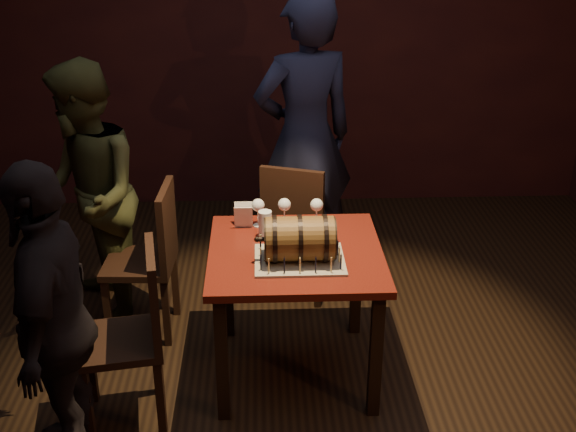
{
  "coord_description": "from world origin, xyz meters",
  "views": [
    {
      "loc": [
        -0.21,
        -3.27,
        2.45
      ],
      "look_at": [
        -0.08,
        0.05,
        0.95
      ],
      "focal_mm": 45.0,
      "sensor_mm": 36.0,
      "label": 1
    }
  ],
  "objects_px": {
    "barrel_cake": "(300,239)",
    "person_back": "(304,138)",
    "pint_of_ale": "(265,225)",
    "person_left_front": "(54,323)",
    "pub_table": "(296,269)",
    "chair_back": "(296,224)",
    "chair_left_rear": "(152,253)",
    "wine_glass_left": "(258,206)",
    "wine_glass_right": "(317,206)",
    "wine_glass_mid": "(284,206)",
    "chair_left_front": "(136,328)",
    "person_left_rear": "(87,197)"
  },
  "relations": [
    {
      "from": "barrel_cake",
      "to": "person_back",
      "type": "distance_m",
      "value": 1.36
    },
    {
      "from": "pint_of_ale",
      "to": "person_left_front",
      "type": "bearing_deg",
      "value": -138.77
    },
    {
      "from": "pub_table",
      "to": "pint_of_ale",
      "type": "bearing_deg",
      "value": 133.07
    },
    {
      "from": "pint_of_ale",
      "to": "chair_back",
      "type": "relative_size",
      "value": 0.16
    },
    {
      "from": "barrel_cake",
      "to": "chair_left_rear",
      "type": "bearing_deg",
      "value": 145.68
    },
    {
      "from": "wine_glass_left",
      "to": "chair_left_rear",
      "type": "bearing_deg",
      "value": 167.22
    },
    {
      "from": "barrel_cake",
      "to": "wine_glass_right",
      "type": "xyz_separation_m",
      "value": [
        0.12,
        0.42,
        -0.01
      ]
    },
    {
      "from": "person_left_front",
      "to": "wine_glass_mid",
      "type": "bearing_deg",
      "value": 131.42
    },
    {
      "from": "pub_table",
      "to": "person_left_front",
      "type": "bearing_deg",
      "value": -149.2
    },
    {
      "from": "wine_glass_left",
      "to": "chair_left_rear",
      "type": "xyz_separation_m",
      "value": [
        -0.63,
        0.14,
        -0.35
      ]
    },
    {
      "from": "wine_glass_mid",
      "to": "pub_table",
      "type": "bearing_deg",
      "value": -81.42
    },
    {
      "from": "chair_left_rear",
      "to": "person_left_front",
      "type": "xyz_separation_m",
      "value": [
        -0.26,
        -1.09,
        0.23
      ]
    },
    {
      "from": "wine_glass_left",
      "to": "chair_left_front",
      "type": "height_order",
      "value": "chair_left_front"
    },
    {
      "from": "pub_table",
      "to": "person_left_rear",
      "type": "distance_m",
      "value": 1.37
    },
    {
      "from": "chair_left_front",
      "to": "person_left_front",
      "type": "distance_m",
      "value": 0.47
    },
    {
      "from": "chair_back",
      "to": "person_left_rear",
      "type": "height_order",
      "value": "person_left_rear"
    },
    {
      "from": "wine_glass_left",
      "to": "wine_glass_right",
      "type": "height_order",
      "value": "same"
    },
    {
      "from": "wine_glass_mid",
      "to": "chair_back",
      "type": "relative_size",
      "value": 0.17
    },
    {
      "from": "wine_glass_right",
      "to": "person_back",
      "type": "distance_m",
      "value": 0.94
    },
    {
      "from": "wine_glass_left",
      "to": "person_back",
      "type": "bearing_deg",
      "value": 71.39
    },
    {
      "from": "pint_of_ale",
      "to": "person_back",
      "type": "height_order",
      "value": "person_back"
    },
    {
      "from": "chair_left_rear",
      "to": "person_back",
      "type": "height_order",
      "value": "person_back"
    },
    {
      "from": "barrel_cake",
      "to": "person_back",
      "type": "height_order",
      "value": "person_back"
    },
    {
      "from": "chair_left_rear",
      "to": "person_back",
      "type": "relative_size",
      "value": 0.49
    },
    {
      "from": "chair_left_front",
      "to": "person_left_rear",
      "type": "height_order",
      "value": "person_left_rear"
    },
    {
      "from": "barrel_cake",
      "to": "person_left_rear",
      "type": "distance_m",
      "value": 1.43
    },
    {
      "from": "pub_table",
      "to": "person_left_rear",
      "type": "bearing_deg",
      "value": 152.16
    },
    {
      "from": "barrel_cake",
      "to": "wine_glass_mid",
      "type": "bearing_deg",
      "value": 98.09
    },
    {
      "from": "chair_left_rear",
      "to": "person_back",
      "type": "bearing_deg",
      "value": 39.89
    },
    {
      "from": "chair_back",
      "to": "wine_glass_right",
      "type": "bearing_deg",
      "value": -80.62
    },
    {
      "from": "chair_left_front",
      "to": "wine_glass_mid",
      "type": "bearing_deg",
      "value": 41.34
    },
    {
      "from": "chair_left_rear",
      "to": "pint_of_ale",
      "type": "bearing_deg",
      "value": -23.33
    },
    {
      "from": "person_back",
      "to": "chair_left_rear",
      "type": "bearing_deg",
      "value": 21.94
    },
    {
      "from": "chair_back",
      "to": "wine_glass_left",
      "type": "bearing_deg",
      "value": -115.34
    },
    {
      "from": "chair_back",
      "to": "person_left_rear",
      "type": "relative_size",
      "value": 0.58
    },
    {
      "from": "wine_glass_right",
      "to": "chair_left_front",
      "type": "height_order",
      "value": "chair_left_front"
    },
    {
      "from": "wine_glass_mid",
      "to": "person_left_front",
      "type": "distance_m",
      "value": 1.41
    },
    {
      "from": "person_left_rear",
      "to": "chair_left_front",
      "type": "bearing_deg",
      "value": 3.88
    },
    {
      "from": "wine_glass_left",
      "to": "person_left_rear",
      "type": "bearing_deg",
      "value": 162.17
    },
    {
      "from": "pub_table",
      "to": "person_left_rear",
      "type": "xyz_separation_m",
      "value": [
        -1.2,
        0.63,
        0.16
      ]
    },
    {
      "from": "wine_glass_left",
      "to": "chair_left_front",
      "type": "bearing_deg",
      "value": -132.56
    },
    {
      "from": "wine_glass_mid",
      "to": "person_back",
      "type": "bearing_deg",
      "value": 79.78
    },
    {
      "from": "person_back",
      "to": "wine_glass_left",
      "type": "bearing_deg",
      "value": 53.44
    },
    {
      "from": "person_left_rear",
      "to": "barrel_cake",
      "type": "bearing_deg",
      "value": 39.58
    },
    {
      "from": "wine_glass_mid",
      "to": "chair_left_rear",
      "type": "distance_m",
      "value": 0.86
    },
    {
      "from": "chair_back",
      "to": "pint_of_ale",
      "type": "bearing_deg",
      "value": -107.27
    },
    {
      "from": "chair_back",
      "to": "chair_left_front",
      "type": "height_order",
      "value": "same"
    },
    {
      "from": "barrel_cake",
      "to": "chair_left_rear",
      "type": "distance_m",
      "value": 1.07
    },
    {
      "from": "barrel_cake",
      "to": "person_left_front",
      "type": "height_order",
      "value": "person_left_front"
    },
    {
      "from": "wine_glass_right",
      "to": "chair_back",
      "type": "xyz_separation_m",
      "value": [
        -0.08,
        0.51,
        -0.35
      ]
    }
  ]
}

